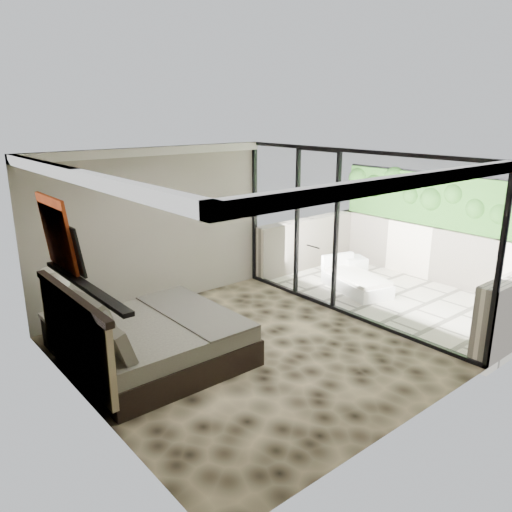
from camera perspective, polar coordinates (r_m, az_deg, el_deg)
floor at (r=7.39m, az=-1.39°, el=-10.94°), size 5.00×5.00×0.00m
ceiling at (r=6.60m, az=-1.56°, el=11.16°), size 4.50×5.00×0.02m
back_wall at (r=8.89m, az=-11.49°, el=3.08°), size 4.50×0.02×2.80m
left_wall at (r=5.82m, az=-19.09°, el=-4.51°), size 0.02×5.00×2.80m
glass_wall at (r=8.39m, az=10.68°, el=2.35°), size 0.08×5.00×2.80m
terrace_slab at (r=9.98m, az=15.79°, el=-4.54°), size 3.00×5.00×0.12m
parapet_far at (r=10.89m, az=20.11°, el=0.20°), size 0.30×5.00×1.10m
foliage_hedge at (r=10.66m, az=20.68°, el=5.89°), size 0.36×4.60×1.10m
picture_ledge at (r=5.90m, az=-18.99°, el=-3.21°), size 0.12×2.20×0.05m
bed at (r=7.06m, az=-12.07°, el=-9.41°), size 2.22×2.15×1.23m
nightstand at (r=7.99m, az=-21.23°, el=-7.96°), size 0.62×0.62×0.50m
table_lamp at (r=7.74m, az=-21.88°, el=-3.14°), size 0.38×0.38×0.69m
abstract_canvas at (r=6.42m, az=-21.82°, el=2.47°), size 0.13×0.90×0.90m
framed_print at (r=6.17m, az=-20.25°, el=0.68°), size 0.11×0.50×0.60m
ottoman at (r=10.66m, az=11.10°, el=-1.28°), size 0.58×0.58×0.44m
lounger at (r=9.96m, az=11.25°, el=-2.82°), size 1.07×1.58×0.57m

